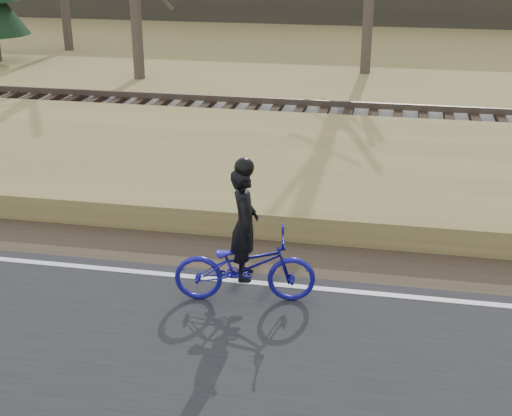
# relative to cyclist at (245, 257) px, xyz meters

# --- Properties ---
(embankment) EXTENTS (120.00, 5.00, 0.44)m
(embankment) POSITION_rel_cyclist_xyz_m (-5.25, 4.48, -0.48)
(embankment) COLOR #99854E
(embankment) RESTS_ON ground
(ballast) EXTENTS (120.00, 3.00, 0.45)m
(ballast) POSITION_rel_cyclist_xyz_m (-5.25, 8.28, -0.47)
(ballast) COLOR slate
(ballast) RESTS_ON ground
(railroad) EXTENTS (120.00, 2.40, 0.29)m
(railroad) POSITION_rel_cyclist_xyz_m (-5.25, 8.28, -0.17)
(railroad) COLOR black
(railroad) RESTS_ON ballast
(cyclist) EXTENTS (2.00, 0.98, 2.04)m
(cyclist) POSITION_rel_cyclist_xyz_m (0.00, 0.00, 0.00)
(cyclist) COLOR #18148C
(cyclist) RESTS_ON road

